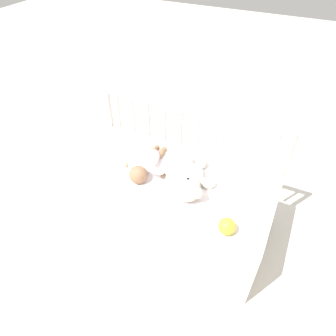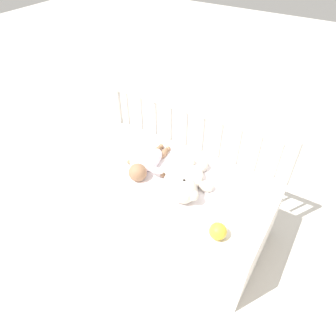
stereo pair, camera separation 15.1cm
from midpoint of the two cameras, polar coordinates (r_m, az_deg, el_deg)
ground_plane at (r=2.24m, az=-2.08°, el=-11.14°), size 12.00×12.00×0.00m
crib_mattress at (r=2.04m, az=-2.26°, el=-6.84°), size 1.32×0.63×0.51m
crib_rail at (r=2.04m, az=1.92°, el=5.83°), size 1.32×0.04×0.81m
blanket at (r=1.88m, az=-1.94°, el=-0.95°), size 0.81×0.52×0.01m
teddy_bear at (r=1.74m, az=1.71°, el=-2.45°), size 0.31×0.41×0.16m
baby at (r=1.88m, az=-6.42°, el=0.55°), size 0.30×0.41×0.11m
toy_ball at (r=1.56m, az=8.41°, el=-11.06°), size 0.09×0.09×0.09m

